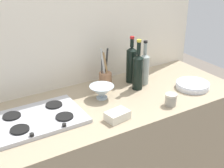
{
  "coord_description": "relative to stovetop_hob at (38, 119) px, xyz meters",
  "views": [
    {
      "loc": [
        -0.91,
        -1.5,
        1.83
      ],
      "look_at": [
        0.0,
        0.0,
        1.02
      ],
      "focal_mm": 48.61,
      "sensor_mm": 36.0,
      "label": 1
    }
  ],
  "objects": [
    {
      "name": "counter_block",
      "position": [
        0.49,
        -0.01,
        -0.46
      ],
      "size": [
        1.8,
        0.7,
        0.9
      ],
      "primitive_type": "cube",
      "color": "tan",
      "rests_on": "ground"
    },
    {
      "name": "backsplash_panel",
      "position": [
        0.49,
        0.37,
        0.22
      ],
      "size": [
        1.9,
        0.06,
        2.27
      ],
      "primitive_type": "cube",
      "color": "beige",
      "rests_on": "ground"
    },
    {
      "name": "stovetop_hob",
      "position": [
        0.0,
        0.0,
        0.0
      ],
      "size": [
        0.52,
        0.37,
        0.04
      ],
      "color": "#B2B2B7",
      "rests_on": "counter_block"
    },
    {
      "name": "plate_stack",
      "position": [
        1.08,
        -0.14,
        0.01
      ],
      "size": [
        0.24,
        0.24,
        0.04
      ],
      "color": "white",
      "rests_on": "counter_block"
    },
    {
      "name": "wine_bottle_leftmost",
      "position": [
        0.74,
        0.06,
        0.12
      ],
      "size": [
        0.07,
        0.07,
        0.36
      ],
      "color": "black",
      "rests_on": "counter_block"
    },
    {
      "name": "wine_bottle_mid_left",
      "position": [
        0.83,
        0.1,
        0.11
      ],
      "size": [
        0.07,
        0.07,
        0.32
      ],
      "color": "gray",
      "rests_on": "counter_block"
    },
    {
      "name": "wine_bottle_mid_right",
      "position": [
        0.77,
        0.18,
        0.13
      ],
      "size": [
        0.08,
        0.08,
        0.35
      ],
      "color": "black",
      "rests_on": "counter_block"
    },
    {
      "name": "mixing_bowl",
      "position": [
        0.45,
        0.06,
        0.04
      ],
      "size": [
        0.16,
        0.16,
        0.09
      ],
      "color": "silver",
      "rests_on": "counter_block"
    },
    {
      "name": "butter_dish",
      "position": [
        0.4,
        -0.22,
        0.01
      ],
      "size": [
        0.15,
        0.11,
        0.05
      ],
      "primitive_type": "cube",
      "rotation": [
        0.0,
        0.0,
        0.15
      ],
      "color": "silver",
      "rests_on": "counter_block"
    },
    {
      "name": "utensil_crock",
      "position": [
        0.56,
        0.19,
        0.06
      ],
      "size": [
        0.09,
        0.09,
        0.29
      ],
      "color": "#996B4C",
      "rests_on": "counter_block"
    },
    {
      "name": "condiment_jar_front",
      "position": [
        0.78,
        -0.25,
        0.03
      ],
      "size": [
        0.08,
        0.08,
        0.08
      ],
      "color": "#9E998C",
      "rests_on": "counter_block"
    }
  ]
}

